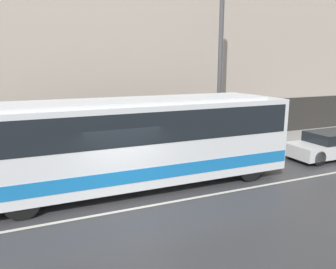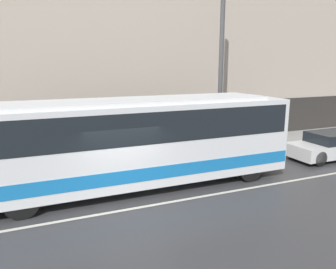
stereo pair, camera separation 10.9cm
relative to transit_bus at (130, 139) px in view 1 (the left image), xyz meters
name	(u,v)px [view 1 (the left image)]	position (x,y,z in m)	size (l,w,h in m)	color
ground_plane	(130,209)	(-0.60, -1.78, -1.85)	(60.00, 60.00, 0.00)	#38383A
sidewalk	(95,161)	(-0.60, 3.78, -1.78)	(60.00, 3.12, 0.14)	gray
building_facade	(84,64)	(-0.60, 5.48, 2.67)	(60.00, 0.35, 9.36)	#B7A899
lane_stripe	(130,209)	(-0.60, -1.78, -1.84)	(54.00, 0.14, 0.01)	beige
transit_bus	(130,139)	(0.00, 0.00, 0.00)	(12.18, 2.61, 3.28)	white
sedan_white_front	(332,145)	(10.27, 0.00, -1.23)	(4.80, 1.76, 1.29)	silver
utility_pole_near	(220,69)	(5.63, 3.08, 2.41)	(0.23, 0.23, 8.25)	#4C4C4F
pedestrian_waiting	(76,141)	(-1.27, 4.71, -0.97)	(0.36, 0.36, 1.60)	navy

